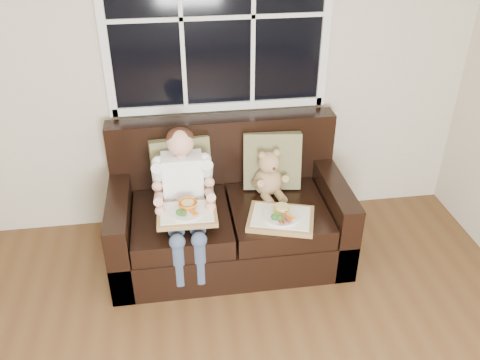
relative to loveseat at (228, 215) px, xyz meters
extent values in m
cube|color=beige|center=(-0.31, 0.48, 1.04)|extent=(4.50, 0.02, 2.70)
cube|color=black|center=(0.00, 0.47, 1.34)|extent=(1.50, 0.02, 1.25)
cube|color=silver|center=(0.00, 0.45, 0.69)|extent=(1.58, 0.04, 0.06)
cube|color=silver|center=(-0.78, 0.45, 1.34)|extent=(0.06, 0.04, 1.37)
cube|color=silver|center=(0.78, 0.45, 1.34)|extent=(0.06, 0.04, 1.37)
cube|color=silver|center=(0.00, 0.45, 1.34)|extent=(1.50, 0.03, 0.03)
cube|color=black|center=(0.00, -0.07, -0.16)|extent=(1.70, 0.90, 0.30)
cube|color=black|center=(-0.78, -0.07, -0.01)|extent=(0.15, 0.90, 0.60)
cube|color=black|center=(0.77, -0.07, -0.01)|extent=(0.15, 0.90, 0.60)
cube|color=black|center=(0.00, 0.31, 0.32)|extent=(1.70, 0.18, 0.66)
cube|color=black|center=(-0.35, -0.15, 0.07)|extent=(0.68, 0.72, 0.15)
cube|color=black|center=(0.35, -0.15, 0.07)|extent=(0.68, 0.72, 0.15)
cube|color=#686740|center=(-0.32, 0.15, 0.36)|extent=(0.45, 0.25, 0.44)
cube|color=#686740|center=(0.36, 0.15, 0.35)|extent=(0.45, 0.25, 0.44)
cube|color=white|center=(-0.32, -0.02, 0.35)|extent=(0.28, 0.17, 0.39)
sphere|color=tan|center=(-0.32, -0.03, 0.65)|extent=(0.18, 0.18, 0.18)
ellipsoid|color=#351C11|center=(-0.32, -0.01, 0.68)|extent=(0.18, 0.18, 0.13)
cylinder|color=#34425B|center=(-0.39, -0.23, 0.19)|extent=(0.11, 0.35, 0.11)
cylinder|color=#34425B|center=(-0.25, -0.23, 0.19)|extent=(0.11, 0.35, 0.11)
cylinder|color=#34425B|center=(-0.39, -0.48, -0.02)|extent=(0.10, 0.10, 0.32)
cylinder|color=#34425B|center=(-0.25, -0.48, -0.02)|extent=(0.10, 0.10, 0.32)
cylinder|color=tan|center=(-0.49, -0.15, 0.39)|extent=(0.07, 0.34, 0.27)
cylinder|color=tan|center=(-0.15, -0.15, 0.39)|extent=(0.07, 0.34, 0.27)
ellipsoid|color=#A08955|center=(0.31, 0.05, 0.24)|extent=(0.25, 0.22, 0.22)
sphere|color=#A08955|center=(0.31, 0.03, 0.41)|extent=(0.19, 0.19, 0.16)
sphere|color=#A08955|center=(0.25, 0.04, 0.47)|extent=(0.06, 0.06, 0.06)
sphere|color=#A08955|center=(0.36, 0.04, 0.47)|extent=(0.06, 0.06, 0.06)
sphere|color=#A08955|center=(0.31, -0.03, 0.39)|extent=(0.06, 0.06, 0.06)
sphere|color=black|center=(0.31, -0.05, 0.40)|extent=(0.02, 0.02, 0.02)
cylinder|color=#A08955|center=(0.26, -0.07, 0.17)|extent=(0.08, 0.13, 0.06)
cylinder|color=#A08955|center=(0.36, -0.07, 0.17)|extent=(0.08, 0.13, 0.06)
cube|color=olive|center=(-0.31, -0.31, 0.25)|extent=(0.40, 0.31, 0.03)
cube|color=white|center=(-0.31, -0.31, 0.27)|extent=(0.35, 0.26, 0.01)
cylinder|color=silver|center=(-0.31, -0.32, 0.28)|extent=(0.23, 0.23, 0.01)
imported|color=orange|center=(-0.30, -0.27, 0.31)|extent=(0.13, 0.13, 0.04)
cylinder|color=tan|center=(-0.30, -0.27, 0.31)|extent=(0.08, 0.08, 0.02)
ellipsoid|color=#2F5F1E|center=(-0.36, -0.35, 0.31)|extent=(0.04, 0.04, 0.04)
ellipsoid|color=#2F5F1E|center=(-0.33, -0.37, 0.31)|extent=(0.04, 0.04, 0.04)
cylinder|color=orange|center=(-0.27, -0.36, 0.30)|extent=(0.04, 0.06, 0.02)
cube|color=olive|center=(0.33, -0.32, 0.16)|extent=(0.53, 0.46, 0.04)
cube|color=white|center=(0.33, -0.32, 0.18)|extent=(0.46, 0.39, 0.01)
cylinder|color=silver|center=(0.33, -0.33, 0.19)|extent=(0.25, 0.25, 0.02)
imported|color=yellow|center=(0.34, -0.28, 0.21)|extent=(0.14, 0.14, 0.03)
cylinder|color=tan|center=(0.34, -0.28, 0.22)|extent=(0.10, 0.10, 0.02)
ellipsoid|color=#2F5F1E|center=(0.27, -0.37, 0.22)|extent=(0.05, 0.05, 0.04)
ellipsoid|color=#2F5F1E|center=(0.30, -0.39, 0.22)|extent=(0.05, 0.05, 0.04)
cylinder|color=orange|center=(0.38, -0.38, 0.21)|extent=(0.05, 0.07, 0.02)
cylinder|color=brown|center=(0.33, -0.40, 0.21)|extent=(0.03, 0.09, 0.02)
camera|label=1|loc=(-0.36, -3.09, 2.20)|focal=38.00mm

